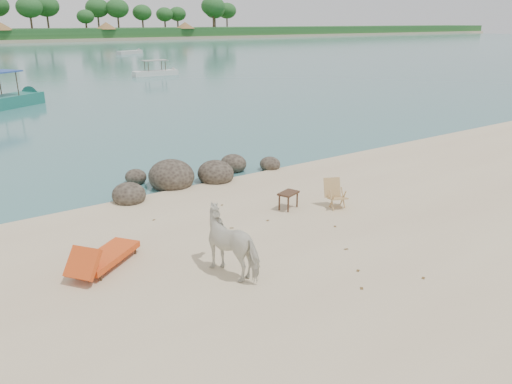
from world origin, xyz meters
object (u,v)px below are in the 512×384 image
boulders (188,176)px  lounge_chair (107,253)px  cow (234,243)px  side_table (288,202)px  deck_chair (338,195)px

boulders → lounge_chair: size_ratio=3.16×
boulders → lounge_chair: bearing=-134.4°
boulders → cow: size_ratio=3.92×
side_table → deck_chair: 1.39m
side_table → boulders: bearing=86.8°
lounge_chair → deck_chair: 6.46m
cow → deck_chair: bearing=-176.8°
boulders → lounge_chair: boulders is taller
boulders → cow: bearing=-109.0°
lounge_chair → deck_chair: deck_chair is taller
deck_chair → cow: bearing=-137.3°
boulders → side_table: bearing=-73.5°
cow → side_table: cow is taller
side_table → deck_chair: deck_chair is taller
boulders → deck_chair: size_ratio=7.76×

